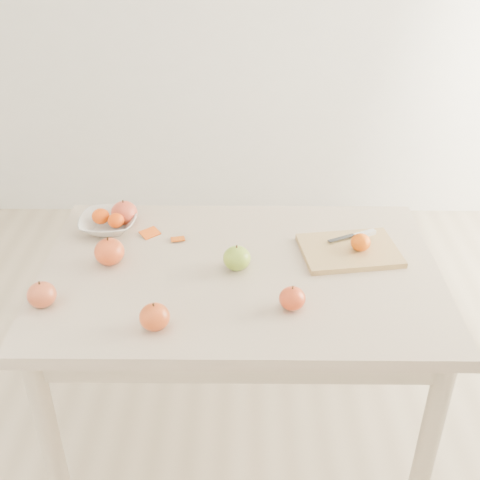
{
  "coord_description": "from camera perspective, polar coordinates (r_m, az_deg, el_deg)",
  "views": [
    {
      "loc": [
        0.01,
        -1.5,
        1.77
      ],
      "look_at": [
        0.0,
        0.05,
        0.82
      ],
      "focal_mm": 45.0,
      "sensor_mm": 36.0,
      "label": 1
    }
  ],
  "objects": [
    {
      "name": "fruit_bowl",
      "position": [
        2.05,
        -12.38,
        1.57
      ],
      "size": [
        0.19,
        0.19,
        0.05
      ],
      "primitive_type": "imported",
      "color": "silver",
      "rests_on": "table"
    },
    {
      "name": "apple_green",
      "position": [
        1.79,
        -0.3,
        -1.74
      ],
      "size": [
        0.08,
        0.08,
        0.08
      ],
      "primitive_type": "ellipsoid",
      "color": "#568C18",
      "rests_on": "table"
    },
    {
      "name": "cutting_board",
      "position": [
        1.91,
        10.32,
        -0.98
      ],
      "size": [
        0.33,
        0.26,
        0.02
      ],
      "primitive_type": "cube",
      "rotation": [
        0.0,
        0.0,
        0.15
      ],
      "color": "tan",
      "rests_on": "table"
    },
    {
      "name": "bowl_tangerine_far",
      "position": [
        2.02,
        -11.69,
        1.83
      ],
      "size": [
        0.05,
        0.05,
        0.05
      ],
      "primitive_type": "ellipsoid",
      "color": "#E54E08",
      "rests_on": "fruit_bowl"
    },
    {
      "name": "bowl_tangerine_near",
      "position": [
        2.05,
        -13.07,
        2.21
      ],
      "size": [
        0.06,
        0.06,
        0.05
      ],
      "primitive_type": "ellipsoid",
      "color": "#CD3807",
      "rests_on": "fruit_bowl"
    },
    {
      "name": "apple_red_b",
      "position": [
        1.86,
        -12.29,
        -1.09
      ],
      "size": [
        0.09,
        0.09,
        0.08
      ],
      "primitive_type": "ellipsoid",
      "color": "#A72411",
      "rests_on": "table"
    },
    {
      "name": "paring_knife",
      "position": [
        1.97,
        11.41,
        0.5
      ],
      "size": [
        0.16,
        0.08,
        0.01
      ],
      "color": "silver",
      "rests_on": "cutting_board"
    },
    {
      "name": "apple_red_c",
      "position": [
        1.59,
        -8.1,
        -7.23
      ],
      "size": [
        0.08,
        0.08,
        0.07
      ],
      "primitive_type": "ellipsoid",
      "color": "#A4230F",
      "rests_on": "table"
    },
    {
      "name": "orange_peel_b",
      "position": [
        1.96,
        -5.92,
        0.04
      ],
      "size": [
        0.05,
        0.04,
        0.01
      ],
      "primitive_type": "cube",
      "rotation": [
        -0.14,
        0.0,
        0.2
      ],
      "color": "#CC520E",
      "rests_on": "table"
    },
    {
      "name": "apple_red_a",
      "position": [
        2.07,
        -10.92,
        2.54
      ],
      "size": [
        0.09,
        0.09,
        0.08
      ],
      "primitive_type": "ellipsoid",
      "color": "maroon",
      "rests_on": "table"
    },
    {
      "name": "apple_red_d",
      "position": [
        1.73,
        -18.29,
        -4.94
      ],
      "size": [
        0.08,
        0.08,
        0.07
      ],
      "primitive_type": "ellipsoid",
      "color": "maroon",
      "rests_on": "table"
    },
    {
      "name": "table",
      "position": [
        1.87,
        -0.01,
        -5.21
      ],
      "size": [
        1.2,
        0.8,
        0.75
      ],
      "color": "#C5B095",
      "rests_on": "ground"
    },
    {
      "name": "ground",
      "position": [
        2.32,
        -0.01,
        -18.23
      ],
      "size": [
        3.5,
        3.5,
        0.0
      ],
      "primitive_type": "plane",
      "color": "#C6B293",
      "rests_on": "ground"
    },
    {
      "name": "board_tangerine",
      "position": [
        1.89,
        11.37,
        -0.22
      ],
      "size": [
        0.06,
        0.06,
        0.05
      ],
      "primitive_type": "ellipsoid",
      "color": "#D63F07",
      "rests_on": "cutting_board"
    },
    {
      "name": "orange_peel_a",
      "position": [
        2.0,
        -8.52,
        0.56
      ],
      "size": [
        0.07,
        0.07,
        0.01
      ],
      "primitive_type": "cube",
      "rotation": [
        0.21,
        0.0,
        0.7
      ],
      "color": "#EC5710",
      "rests_on": "table"
    },
    {
      "name": "apple_red_e",
      "position": [
        1.64,
        4.98,
        -5.54
      ],
      "size": [
        0.07,
        0.07,
        0.07
      ],
      "primitive_type": "ellipsoid",
      "color": "maroon",
      "rests_on": "table"
    }
  ]
}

